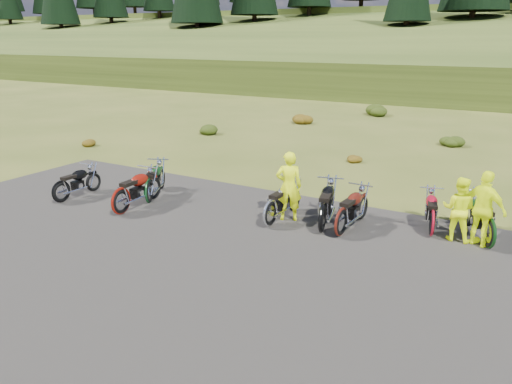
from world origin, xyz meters
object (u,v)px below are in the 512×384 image
Objects in this scene: motorcycle_7 at (487,249)px; person_middle at (289,187)px; motorcycle_3 at (270,227)px; motorcycle_0 at (62,203)px.

motorcycle_7 is 5.15m from person_middle.
motorcycle_3 is 5.38m from motorcycle_7.
motorcycle_7 is at bearing -74.04° from motorcycle_3.
motorcycle_0 is 0.90× the size of motorcycle_7.
motorcycle_7 is at bearing 162.36° from person_middle.
motorcycle_3 is 0.97× the size of motorcycle_7.
motorcycle_7 is (5.21, 1.37, 0.00)m from motorcycle_3.
motorcycle_7 is at bearing -76.87° from motorcycle_0.
motorcycle_0 is 12.02m from motorcycle_7.
motorcycle_0 is at bearing 103.76° from motorcycle_3.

